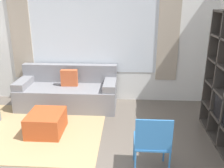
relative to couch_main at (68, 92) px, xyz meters
The scene contains 5 objects.
wall_back 1.26m from the couch_main, 42.30° to the left, with size 6.26×0.11×2.70m.
area_rug 1.25m from the couch_main, 117.94° to the right, with size 2.79×1.99×0.01m, color tan.
couch_main is the anchor object (origin of this frame).
ottoman 1.15m from the couch_main, 95.92° to the right, with size 0.57×0.64×0.37m.
folding_chair 2.64m from the couch_main, 53.64° to the right, with size 0.44×0.46×0.86m.
Camera 1 is at (0.72, -2.15, 2.19)m, focal length 40.00 mm.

